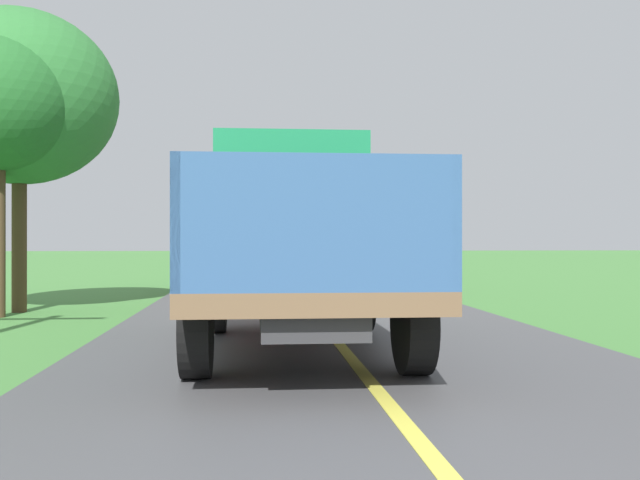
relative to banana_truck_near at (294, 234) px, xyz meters
The scene contains 3 objects.
banana_truck_near is the anchor object (origin of this frame).
banana_truck_far 11.27m from the banana_truck_near, 90.45° to the left, with size 2.38×5.81×2.80m.
roadside_tree_mid_right 7.63m from the banana_truck_near, 135.36° to the left, with size 3.76×3.76×5.88m.
Camera 1 is at (-1.06, 0.08, 1.39)m, focal length 39.94 mm.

